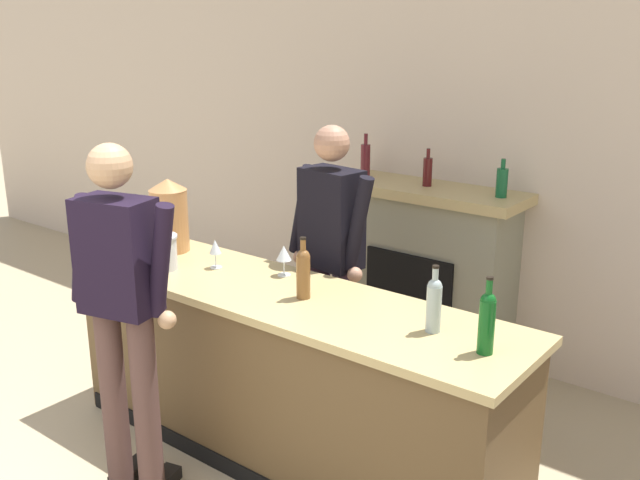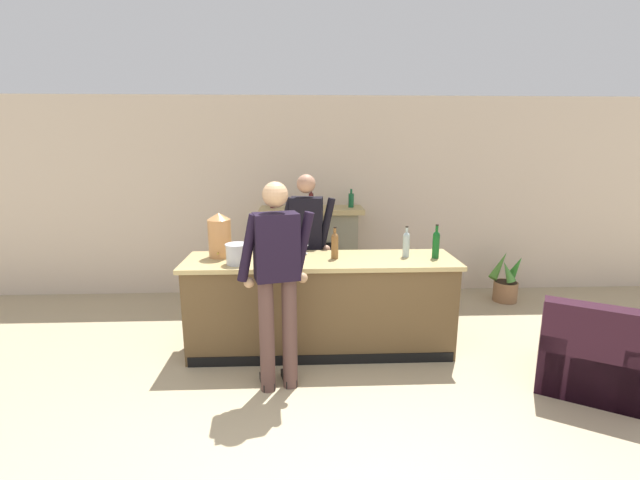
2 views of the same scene
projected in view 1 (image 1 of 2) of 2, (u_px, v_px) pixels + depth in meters
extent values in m
cube|color=beige|center=(427.00, 163.00, 5.17)|extent=(12.00, 0.07, 2.75)
cube|color=brown|center=(284.00, 380.00, 3.89)|extent=(2.66, 0.64, 0.94)
cube|color=tan|center=(282.00, 296.00, 3.74)|extent=(2.73, 0.71, 0.04)
cube|color=black|center=(244.00, 475.00, 3.76)|extent=(2.60, 0.01, 0.10)
cube|color=gray|center=(425.00, 277.00, 5.10)|extent=(1.23, 0.44, 1.20)
cube|color=black|center=(407.00, 307.00, 4.97)|extent=(0.68, 0.02, 0.77)
cube|color=tan|center=(427.00, 191.00, 4.90)|extent=(1.39, 0.52, 0.07)
cylinder|color=#5A1B22|center=(365.00, 161.00, 5.16)|extent=(0.07, 0.07, 0.24)
cylinder|color=#5A1B22|center=(366.00, 139.00, 5.12)|extent=(0.03, 0.03, 0.08)
cylinder|color=#4D1516|center=(428.00, 172.00, 4.87)|extent=(0.06, 0.06, 0.19)
cylinder|color=#4D1516|center=(428.00, 153.00, 4.83)|extent=(0.03, 0.03, 0.06)
cylinder|color=#13562E|center=(502.00, 183.00, 4.55)|extent=(0.07, 0.07, 0.19)
cylinder|color=#13562E|center=(503.00, 164.00, 4.51)|extent=(0.03, 0.03, 0.06)
cylinder|color=brown|center=(147.00, 409.00, 3.53)|extent=(0.13, 0.13, 1.01)
cylinder|color=brown|center=(114.00, 400.00, 3.61)|extent=(0.13, 0.13, 1.01)
cube|color=black|center=(130.00, 473.00, 3.81)|extent=(0.16, 0.26, 0.07)
cube|color=black|center=(117.00, 256.00, 3.35)|extent=(0.40, 0.30, 0.56)
cylinder|color=black|center=(160.00, 261.00, 3.28)|extent=(0.20, 0.08, 0.57)
sphere|color=tan|center=(167.00, 320.00, 3.38)|extent=(0.09, 0.09, 0.09)
cylinder|color=black|center=(82.00, 249.00, 3.45)|extent=(0.20, 0.08, 0.57)
sphere|color=tan|center=(91.00, 305.00, 3.56)|extent=(0.09, 0.09, 0.09)
sphere|color=tan|center=(110.00, 166.00, 3.22)|extent=(0.21, 0.21, 0.21)
cylinder|color=#402E4C|center=(320.00, 333.00, 4.49)|extent=(0.13, 0.13, 0.94)
cube|color=black|center=(312.00, 398.00, 4.57)|extent=(0.13, 0.25, 0.07)
cylinder|color=#402E4C|center=(342.00, 342.00, 4.35)|extent=(0.13, 0.13, 0.94)
cube|color=black|center=(334.00, 410.00, 4.43)|extent=(0.13, 0.25, 0.07)
cube|color=black|center=(331.00, 218.00, 4.20)|extent=(0.39, 0.26, 0.59)
cylinder|color=black|center=(302.00, 210.00, 4.34)|extent=(0.20, 0.08, 0.57)
sphere|color=tan|center=(300.00, 257.00, 4.41)|extent=(0.09, 0.09, 0.09)
cylinder|color=black|center=(358.00, 224.00, 4.03)|extent=(0.20, 0.08, 0.57)
sphere|color=tan|center=(355.00, 275.00, 4.10)|extent=(0.09, 0.09, 0.09)
sphere|color=tan|center=(332.00, 143.00, 4.08)|extent=(0.21, 0.21, 0.21)
cylinder|color=#BF814B|center=(170.00, 221.00, 4.38)|extent=(0.23, 0.23, 0.39)
cone|color=#BF814B|center=(167.00, 184.00, 4.31)|extent=(0.23, 0.23, 0.07)
cylinder|color=#B29333|center=(154.00, 245.00, 4.31)|extent=(0.02, 0.04, 0.02)
cylinder|color=silver|center=(158.00, 253.00, 4.07)|extent=(0.22, 0.22, 0.19)
cylinder|color=silver|center=(157.00, 237.00, 4.04)|extent=(0.23, 0.23, 0.01)
cylinder|color=#0F5219|center=(486.00, 327.00, 3.01)|extent=(0.07, 0.07, 0.24)
sphere|color=#0F5219|center=(488.00, 301.00, 2.97)|extent=(0.07, 0.07, 0.07)
cylinder|color=#0F5219|center=(489.00, 290.00, 2.96)|extent=(0.03, 0.03, 0.09)
cylinder|color=black|center=(490.00, 278.00, 2.94)|extent=(0.03, 0.03, 0.01)
cylinder|color=brown|center=(303.00, 277.00, 3.63)|extent=(0.07, 0.07, 0.23)
sphere|color=brown|center=(303.00, 256.00, 3.59)|extent=(0.07, 0.07, 0.07)
cylinder|color=brown|center=(303.00, 248.00, 3.58)|extent=(0.03, 0.03, 0.09)
cylinder|color=black|center=(303.00, 238.00, 3.57)|extent=(0.03, 0.03, 0.01)
cylinder|color=#9CAEAE|center=(434.00, 309.00, 3.22)|extent=(0.07, 0.07, 0.22)
sphere|color=#9CAEAE|center=(435.00, 286.00, 3.19)|extent=(0.07, 0.07, 0.07)
cylinder|color=#9CAEAE|center=(435.00, 277.00, 3.18)|extent=(0.03, 0.03, 0.09)
cylinder|color=black|center=(436.00, 267.00, 3.17)|extent=(0.03, 0.03, 0.01)
cylinder|color=silver|center=(216.00, 267.00, 4.11)|extent=(0.07, 0.07, 0.01)
cylinder|color=silver|center=(216.00, 260.00, 4.10)|extent=(0.01, 0.01, 0.08)
cone|color=silver|center=(215.00, 247.00, 4.08)|extent=(0.07, 0.07, 0.08)
cylinder|color=silver|center=(284.00, 275.00, 3.99)|extent=(0.07, 0.07, 0.01)
cylinder|color=silver|center=(284.00, 267.00, 3.97)|extent=(0.01, 0.01, 0.09)
cone|color=silver|center=(284.00, 253.00, 3.95)|extent=(0.09, 0.09, 0.08)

